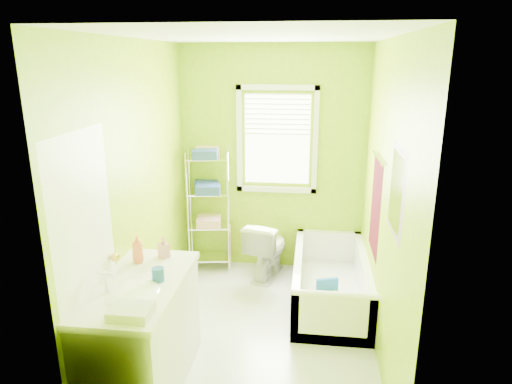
# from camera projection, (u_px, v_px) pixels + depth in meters

# --- Properties ---
(ground) EXTENTS (2.90, 2.90, 0.00)m
(ground) POSITION_uv_depth(u_px,v_px,m) (257.00, 331.00, 4.23)
(ground) COLOR silver
(ground) RESTS_ON ground
(room_envelope) EXTENTS (2.14, 2.94, 2.62)m
(room_envelope) POSITION_uv_depth(u_px,v_px,m) (258.00, 170.00, 3.79)
(room_envelope) COLOR #84AB08
(room_envelope) RESTS_ON ground
(window) EXTENTS (0.92, 0.05, 1.22)m
(window) POSITION_uv_depth(u_px,v_px,m) (277.00, 134.00, 5.12)
(window) COLOR white
(window) RESTS_ON ground
(door) EXTENTS (0.09, 0.80, 2.00)m
(door) POSITION_uv_depth(u_px,v_px,m) (90.00, 277.00, 3.12)
(door) COLOR white
(door) RESTS_ON ground
(right_wall_decor) EXTENTS (0.04, 1.48, 1.17)m
(right_wall_decor) POSITION_uv_depth(u_px,v_px,m) (383.00, 201.00, 3.72)
(right_wall_decor) COLOR #4A0812
(right_wall_decor) RESTS_ON ground
(bathtub) EXTENTS (0.74, 1.59, 0.51)m
(bathtub) POSITION_uv_depth(u_px,v_px,m) (330.00, 287.00, 4.71)
(bathtub) COLOR white
(bathtub) RESTS_ON ground
(toilet) EXTENTS (0.53, 0.74, 0.68)m
(toilet) POSITION_uv_depth(u_px,v_px,m) (267.00, 248.00, 5.23)
(toilet) COLOR white
(toilet) RESTS_ON ground
(vanity) EXTENTS (0.60, 1.18, 1.12)m
(vanity) POSITION_uv_depth(u_px,v_px,m) (143.00, 333.00, 3.39)
(vanity) COLOR silver
(vanity) RESTS_ON ground
(wire_shelf_unit) EXTENTS (0.53, 0.43, 1.46)m
(wire_shelf_unit) POSITION_uv_depth(u_px,v_px,m) (209.00, 197.00, 5.29)
(wire_shelf_unit) COLOR silver
(wire_shelf_unit) RESTS_ON ground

